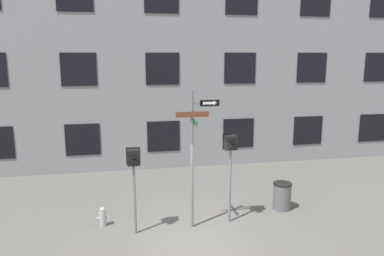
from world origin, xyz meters
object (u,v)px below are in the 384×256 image
Objects in this scene: fire_hydrant at (103,217)px; trash_bin at (282,196)px; pedestrian_signal_right at (231,153)px; pedestrian_signal_left at (134,167)px; street_sign_pole at (194,149)px.

trash_bin is (5.74, 0.15, 0.17)m from fire_hydrant.
pedestrian_signal_left is at bearing -175.32° from pedestrian_signal_right.
street_sign_pole is 1.14m from pedestrian_signal_right.
fire_hydrant is at bearing 144.58° from pedestrian_signal_left.
pedestrian_signal_right is (2.83, 0.23, 0.18)m from pedestrian_signal_left.
pedestrian_signal_left is 5.10m from trash_bin.
pedestrian_signal_right is at bearing -163.39° from trash_bin.
pedestrian_signal_right is 4.23m from fire_hydrant.
pedestrian_signal_right is 2.67m from trash_bin.
pedestrian_signal_left is 2.77× the size of trash_bin.
street_sign_pole is 3.71m from trash_bin.
pedestrian_signal_right reaches higher than trash_bin.
street_sign_pole is 4.51× the size of trash_bin.
pedestrian_signal_right is (1.11, 0.13, -0.22)m from street_sign_pole.
pedestrian_signal_right is at bearing 6.80° from street_sign_pole.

